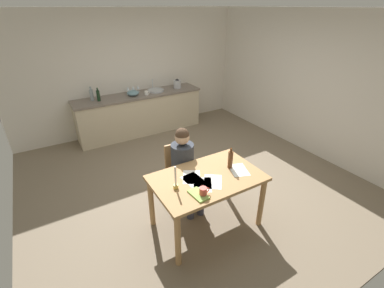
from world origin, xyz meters
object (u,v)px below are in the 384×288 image
(wine_bottle_on_table, at_px, (230,159))
(teacup_on_counter, at_px, (147,93))
(mixing_bowl, at_px, (133,93))
(stovetop_kettle, at_px, (177,84))
(candlestick, at_px, (176,182))
(wine_glass_near_sink, at_px, (138,87))
(chair_at_table, at_px, (180,170))
(book_magazine, at_px, (198,195))
(wine_glass_by_kettle, at_px, (133,88))
(bottle_oil, at_px, (92,95))
(coffee_mug, at_px, (203,192))
(bottle_vinegar, at_px, (98,96))
(sink_unit, at_px, (156,90))
(wine_glass_back_left, at_px, (128,89))
(person_seated, at_px, (185,164))
(dining_table, at_px, (207,184))

(wine_bottle_on_table, bearing_deg, teacup_on_counter, 87.98)
(mixing_bowl, relative_size, stovetop_kettle, 1.17)
(candlestick, xyz_separation_m, wine_glass_near_sink, (0.84, 3.40, 0.16))
(candlestick, relative_size, teacup_on_counter, 2.50)
(chair_at_table, bearing_deg, teacup_on_counter, 78.42)
(book_magazine, xyz_separation_m, wine_glass_by_kettle, (0.57, 3.64, 0.23))
(candlestick, height_order, bottle_oil, bottle_oil)
(coffee_mug, height_order, bottle_vinegar, bottle_vinegar)
(candlestick, distance_m, sink_unit, 3.47)
(bottle_oil, bearing_deg, wine_glass_by_kettle, 5.33)
(wine_glass_back_left, bearing_deg, person_seated, -93.91)
(bottle_vinegar, bearing_deg, wine_glass_by_kettle, 13.63)
(mixing_bowl, xyz_separation_m, teacup_on_counter, (0.27, -0.10, -0.01))
(candlestick, bearing_deg, wine_glass_by_kettle, 77.95)
(chair_at_table, distance_m, wine_bottle_on_table, 0.84)
(person_seated, height_order, stovetop_kettle, person_seated)
(book_magazine, height_order, wine_glass_by_kettle, wine_glass_by_kettle)
(coffee_mug, xyz_separation_m, teacup_on_counter, (0.71, 3.37, 0.13))
(wine_glass_near_sink, bearing_deg, coffee_mug, -99.83)
(wine_glass_near_sink, relative_size, teacup_on_counter, 1.31)
(candlestick, height_order, teacup_on_counter, candlestick)
(candlestick, bearing_deg, dining_table, 1.41)
(dining_table, distance_m, book_magazine, 0.39)
(stovetop_kettle, xyz_separation_m, wine_glass_near_sink, (-0.91, 0.15, 0.01))
(sink_unit, relative_size, stovetop_kettle, 1.64)
(bottle_oil, distance_m, wine_glass_near_sink, 1.02)
(teacup_on_counter, bearing_deg, dining_table, -98.78)
(chair_at_table, height_order, mixing_bowl, mixing_bowl)
(chair_at_table, height_order, wine_glass_back_left, wine_glass_back_left)
(book_magazine, relative_size, wine_glass_near_sink, 1.60)
(stovetop_kettle, height_order, wine_glass_back_left, stovetop_kettle)
(candlestick, relative_size, wine_bottle_on_table, 1.04)
(mixing_bowl, relative_size, wine_glass_near_sink, 1.67)
(bottle_oil, bearing_deg, stovetop_kettle, -1.95)
(chair_at_table, relative_size, book_magazine, 3.56)
(coffee_mug, relative_size, wine_glass_by_kettle, 0.81)
(person_seated, bearing_deg, dining_table, -87.32)
(bottle_vinegar, xyz_separation_m, stovetop_kettle, (1.82, 0.04, -0.02))
(chair_at_table, xyz_separation_m, wine_bottle_on_table, (0.39, -0.64, 0.39))
(candlestick, relative_size, wine_glass_near_sink, 1.91)
(chair_at_table, bearing_deg, wine_glass_near_sink, 81.23)
(stovetop_kettle, bearing_deg, mixing_bowl, -177.56)
(stovetop_kettle, relative_size, teacup_on_counter, 1.88)
(book_magazine, distance_m, wine_glass_near_sink, 3.71)
(dining_table, height_order, bottle_vinegar, bottle_vinegar)
(candlestick, xyz_separation_m, wine_bottle_on_table, (0.81, 0.04, 0.04))
(dining_table, relative_size, candlestick, 4.58)
(chair_at_table, height_order, wine_glass_by_kettle, wine_glass_by_kettle)
(coffee_mug, height_order, wine_bottle_on_table, wine_bottle_on_table)
(wine_glass_back_left, bearing_deg, candlestick, -100.15)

